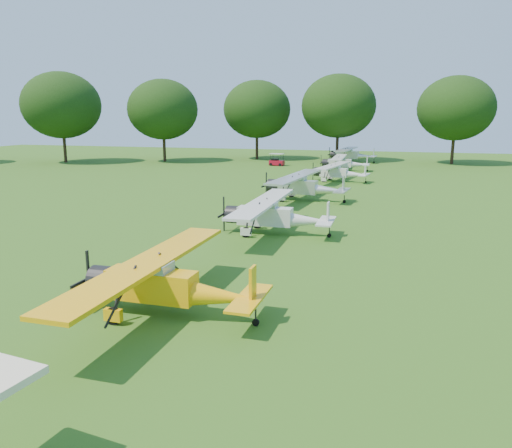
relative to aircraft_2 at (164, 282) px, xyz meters
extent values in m
plane|color=#215A16|center=(0.23, 5.44, -1.21)|extent=(160.00, 160.00, 0.00)
cylinder|color=#301C12|center=(14.51, 61.65, 1.05)|extent=(0.44, 0.44, 4.51)
ellipsoid|color=black|center=(14.51, 61.65, 6.56)|extent=(10.52, 10.52, 8.94)
cylinder|color=#301C12|center=(-1.89, 62.17, 1.16)|extent=(0.44, 0.44, 4.74)
ellipsoid|color=black|center=(-1.89, 62.17, 6.95)|extent=(11.05, 11.05, 9.39)
cylinder|color=#301C12|center=(-14.52, 61.98, 1.04)|extent=(0.44, 0.44, 4.49)
ellipsoid|color=black|center=(-14.52, 61.98, 6.52)|extent=(10.47, 10.47, 8.90)
cylinder|color=#301C12|center=(-26.66, 53.94, 1.01)|extent=(0.44, 0.44, 4.44)
ellipsoid|color=black|center=(-26.66, 53.94, 6.44)|extent=(10.36, 10.36, 8.80)
cylinder|color=#301C12|center=(-39.93, 48.36, 1.18)|extent=(0.44, 0.44, 4.77)
ellipsoid|color=black|center=(-39.93, 48.36, 7.02)|extent=(11.14, 11.14, 9.47)
cube|color=#FFB10A|center=(-0.49, 0.00, -0.17)|extent=(3.16, 0.96, 1.03)
cone|color=#FFB10A|center=(2.17, -0.02, -0.32)|extent=(2.76, 0.90, 0.89)
cube|color=#8CA5B2|center=(-0.59, 0.00, 0.37)|extent=(1.58, 0.92, 0.54)
cylinder|color=black|center=(-2.36, 0.02, -0.17)|extent=(0.89, 1.03, 1.02)
cube|color=black|center=(-3.00, 0.02, -0.17)|extent=(0.06, 0.12, 2.07)
cube|color=#FFB10A|center=(-0.59, 0.00, 0.61)|extent=(1.50, 10.44, 0.14)
cube|color=#FFB10A|center=(3.15, -0.02, 0.17)|extent=(0.10, 0.54, 1.28)
cube|color=#FFB10A|center=(3.05, -0.02, -0.27)|extent=(0.86, 2.76, 0.09)
cylinder|color=black|center=(-1.29, -1.22, -0.91)|extent=(0.59, 0.16, 0.59)
cylinder|color=black|center=(-1.27, 1.24, -0.91)|extent=(0.59, 0.16, 0.59)
cylinder|color=black|center=(3.25, -0.02, -1.09)|extent=(0.24, 0.08, 0.24)
cube|color=silver|center=(0.11, 12.73, -0.17)|extent=(3.17, 0.98, 1.04)
cone|color=silver|center=(2.78, 12.77, -0.32)|extent=(2.78, 0.93, 0.89)
cube|color=#8CA5B2|center=(0.02, 12.73, 0.37)|extent=(1.59, 0.93, 0.54)
cylinder|color=black|center=(-1.76, 12.71, -0.17)|extent=(0.90, 1.04, 1.03)
cube|color=black|center=(-2.41, 12.70, -0.17)|extent=(0.06, 0.12, 2.08)
cube|color=silver|center=(0.02, 12.73, 0.62)|extent=(1.57, 10.49, 0.14)
cube|color=silver|center=(3.77, 12.78, 0.18)|extent=(0.11, 0.54, 1.28)
cube|color=silver|center=(3.67, 12.78, -0.27)|extent=(0.88, 2.78, 0.09)
cylinder|color=black|center=(-0.66, 11.48, -0.91)|extent=(0.60, 0.17, 0.59)
cylinder|color=black|center=(-0.69, 13.96, -0.91)|extent=(0.60, 0.17, 0.59)
cylinder|color=black|center=(3.87, 12.78, -1.09)|extent=(0.24, 0.08, 0.24)
cube|color=silver|center=(-0.50, 24.90, -0.12)|extent=(3.39, 1.28, 1.09)
cone|color=silver|center=(2.28, 24.64, -0.28)|extent=(2.97, 1.19, 0.93)
cube|color=#8CA5B2|center=(-0.60, 24.91, 0.45)|extent=(1.74, 1.10, 0.57)
cylinder|color=black|center=(-2.46, 25.08, -0.12)|extent=(1.03, 1.16, 1.08)
cube|color=black|center=(-3.13, 25.14, -0.12)|extent=(0.07, 0.13, 2.17)
cube|color=silver|center=(-0.60, 24.91, 0.71)|extent=(2.50, 11.06, 0.14)
cube|color=silver|center=(3.31, 24.55, 0.24)|extent=(0.16, 0.58, 1.35)
cube|color=silver|center=(3.21, 24.56, -0.22)|extent=(1.14, 2.97, 0.09)
cylinder|color=black|center=(-1.44, 23.69, -0.90)|extent=(0.63, 0.22, 0.62)
cylinder|color=black|center=(-1.20, 26.27, -0.90)|extent=(0.63, 0.22, 0.62)
cylinder|color=black|center=(3.42, 24.54, -1.08)|extent=(0.25, 0.11, 0.25)
cube|color=silver|center=(0.85, 37.63, -0.27)|extent=(2.95, 1.26, 0.94)
cone|color=silver|center=(3.23, 37.28, -0.40)|extent=(2.59, 1.16, 0.80)
cube|color=#8CA5B2|center=(0.76, 37.65, 0.22)|extent=(1.53, 1.02, 0.49)
cylinder|color=black|center=(-0.83, 37.88, -0.27)|extent=(0.93, 1.04, 0.93)
cube|color=black|center=(-1.40, 37.97, -0.27)|extent=(0.07, 0.11, 1.87)
cube|color=silver|center=(0.76, 37.65, 0.44)|extent=(2.68, 9.54, 0.12)
cube|color=silver|center=(4.12, 37.14, 0.04)|extent=(0.16, 0.50, 1.16)
cube|color=silver|center=(4.03, 37.16, -0.36)|extent=(1.12, 2.58, 0.08)
cylinder|color=black|center=(-0.02, 36.64, -0.94)|extent=(0.55, 0.22, 0.54)
cylinder|color=black|center=(0.31, 38.84, -0.94)|extent=(0.55, 0.22, 0.54)
cylinder|color=black|center=(4.20, 37.13, -1.10)|extent=(0.22, 0.10, 0.21)
cube|color=silver|center=(0.19, 48.17, -0.26)|extent=(2.92, 0.96, 0.95)
cone|color=silver|center=(2.63, 48.26, -0.39)|extent=(2.56, 0.90, 0.81)
cube|color=#8CA5B2|center=(0.10, 48.17, 0.24)|extent=(1.48, 0.88, 0.50)
cylinder|color=black|center=(-1.53, 48.11, -0.26)|extent=(0.85, 0.97, 0.94)
cube|color=black|center=(-2.11, 48.09, -0.26)|extent=(0.06, 0.11, 1.90)
cube|color=silver|center=(0.10, 48.17, 0.47)|extent=(1.65, 9.63, 0.13)
cube|color=silver|center=(3.54, 48.29, 0.06)|extent=(0.11, 0.50, 1.18)
cube|color=silver|center=(3.45, 48.29, -0.35)|extent=(0.86, 2.56, 0.08)
cylinder|color=black|center=(-0.49, 47.02, -0.94)|extent=(0.55, 0.16, 0.54)
cylinder|color=black|center=(-0.57, 49.28, -0.94)|extent=(0.55, 0.16, 0.54)
cylinder|color=black|center=(3.63, 48.29, -1.10)|extent=(0.22, 0.08, 0.22)
cube|color=silver|center=(-0.14, 60.16, -0.12)|extent=(3.40, 1.25, 1.09)
cone|color=silver|center=(2.66, 59.93, -0.27)|extent=(2.98, 1.17, 0.94)
cube|color=#8CA5B2|center=(-0.24, 60.16, 0.46)|extent=(1.74, 1.09, 0.57)
cylinder|color=black|center=(-2.11, 60.31, -0.12)|extent=(1.02, 1.15, 1.08)
cube|color=black|center=(-2.78, 60.37, -0.12)|extent=(0.07, 0.13, 2.18)
cube|color=silver|center=(-0.24, 60.16, 0.72)|extent=(2.39, 11.11, 0.15)
cube|color=silver|center=(3.70, 59.85, 0.25)|extent=(0.15, 0.58, 1.35)
cube|color=silver|center=(3.60, 59.86, -0.22)|extent=(1.12, 2.97, 0.09)
cylinder|color=black|center=(-1.07, 58.93, -0.90)|extent=(0.64, 0.22, 0.62)
cylinder|color=black|center=(-0.86, 61.52, -0.90)|extent=(0.64, 0.22, 0.62)
cylinder|color=black|center=(3.80, 59.84, -1.08)|extent=(0.26, 0.10, 0.25)
cube|color=#A80C21|center=(-8.90, 52.36, -0.80)|extent=(2.08, 1.29, 0.63)
cube|color=black|center=(-9.17, 52.39, -0.45)|extent=(0.91, 1.07, 0.40)
cube|color=silver|center=(-8.90, 52.36, 0.42)|extent=(2.00, 1.36, 0.07)
cylinder|color=black|center=(-9.63, 51.88, -1.01)|extent=(0.41, 0.17, 0.39)
cylinder|color=black|center=(-9.51, 52.99, -1.01)|extent=(0.41, 0.17, 0.39)
cylinder|color=black|center=(-8.29, 51.73, -1.01)|extent=(0.41, 0.17, 0.39)
cylinder|color=black|center=(-8.17, 52.84, -1.01)|extent=(0.41, 0.17, 0.39)
camera|label=1|loc=(7.50, -14.69, 5.53)|focal=35.00mm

